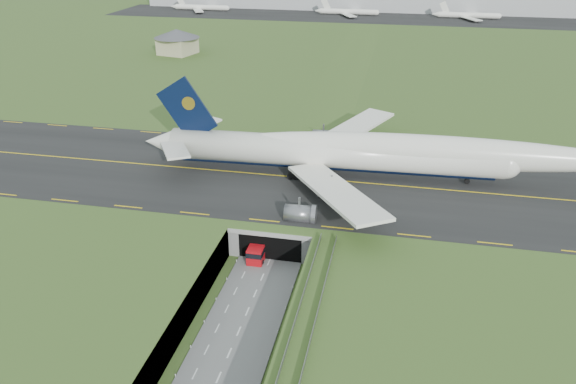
# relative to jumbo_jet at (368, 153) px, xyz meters

# --- Properties ---
(ground) EXTENTS (900.00, 900.00, 0.00)m
(ground) POSITION_rel_jumbo_jet_xyz_m (-15.49, -36.20, -11.92)
(ground) COLOR #395321
(ground) RESTS_ON ground
(airfield_deck) EXTENTS (800.00, 800.00, 6.00)m
(airfield_deck) POSITION_rel_jumbo_jet_xyz_m (-15.49, -36.20, -8.92)
(airfield_deck) COLOR gray
(airfield_deck) RESTS_ON ground
(trench_road) EXTENTS (12.00, 75.00, 0.20)m
(trench_road) POSITION_rel_jumbo_jet_xyz_m (-15.49, -43.70, -11.82)
(trench_road) COLOR slate
(trench_road) RESTS_ON ground
(taxiway) EXTENTS (800.00, 44.00, 0.18)m
(taxiway) POSITION_rel_jumbo_jet_xyz_m (-15.49, -3.20, -5.83)
(taxiway) COLOR black
(taxiway) RESTS_ON airfield_deck
(tunnel_portal) EXTENTS (17.00, 22.30, 6.00)m
(tunnel_portal) POSITION_rel_jumbo_jet_xyz_m (-15.49, -19.49, -8.58)
(tunnel_portal) COLOR gray
(tunnel_portal) RESTS_ON ground
(guideway) EXTENTS (3.00, 53.00, 7.05)m
(guideway) POSITION_rel_jumbo_jet_xyz_m (-4.49, -55.31, -6.59)
(guideway) COLOR #A8A8A3
(guideway) RESTS_ON ground
(jumbo_jet) EXTENTS (106.29, 66.15, 21.90)m
(jumbo_jet) POSITION_rel_jumbo_jet_xyz_m (0.00, 0.00, 0.00)
(jumbo_jet) COLOR white
(jumbo_jet) RESTS_ON ground
(shuttle_tram) EXTENTS (3.02, 7.78, 3.17)m
(shuttle_tram) POSITION_rel_jumbo_jet_xyz_m (-17.86, -27.37, -10.18)
(shuttle_tram) COLOR #B70C13
(shuttle_tram) RESTS_ON ground
(service_building) EXTENTS (23.17, 23.17, 10.51)m
(service_building) POSITION_rel_jumbo_jet_xyz_m (-89.78, 113.47, 0.31)
(service_building) COLOR tan
(service_building) RESTS_ON ground
(distant_hills) EXTENTS (700.00, 91.00, 60.00)m
(distant_hills) POSITION_rel_jumbo_jet_xyz_m (48.89, 393.80, -15.92)
(distant_hills) COLOR slate
(distant_hills) RESTS_ON ground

